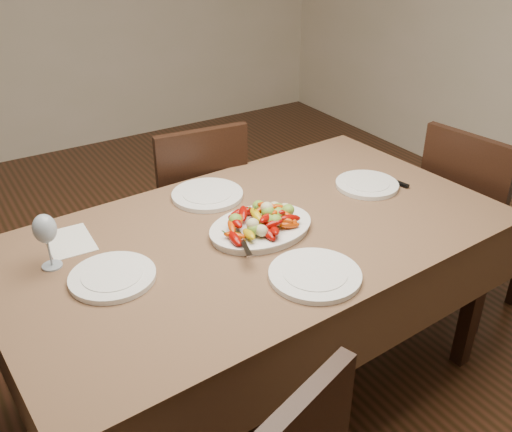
{
  "coord_description": "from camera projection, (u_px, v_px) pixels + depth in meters",
  "views": [
    {
      "loc": [
        -0.88,
        -1.55,
        1.81
      ],
      "look_at": [
        0.07,
        -0.04,
        0.82
      ],
      "focal_mm": 40.0,
      "sensor_mm": 36.0,
      "label": 1
    }
  ],
  "objects": [
    {
      "name": "table_knife",
      "position": [
        391.0,
        180.0,
        2.42
      ],
      "size": [
        0.06,
        0.2,
        0.01
      ],
      "primitive_type": null,
      "rotation": [
        0.0,
        0.0,
        0.19
      ],
      "color": "#9EA0A8",
      "rests_on": "dining_table"
    },
    {
      "name": "plate_near",
      "position": [
        315.0,
        275.0,
        1.81
      ],
      "size": [
        0.3,
        0.3,
        0.02
      ],
      "primitive_type": "cylinder",
      "color": "white",
      "rests_on": "dining_table"
    },
    {
      "name": "plate_right",
      "position": [
        367.0,
        185.0,
        2.38
      ],
      "size": [
        0.26,
        0.26,
        0.02
      ],
      "primitive_type": "cylinder",
      "color": "white",
      "rests_on": "dining_table"
    },
    {
      "name": "serving_spoon",
      "position": [
        252.0,
        230.0,
        1.98
      ],
      "size": [
        0.28,
        0.15,
        0.03
      ],
      "primitive_type": null,
      "rotation": [
        0.0,
        0.0,
        -0.33
      ],
      "color": "#9EA0A8",
      "rests_on": "serving_platter"
    },
    {
      "name": "wine_glass",
      "position": [
        47.0,
        240.0,
        1.82
      ],
      "size": [
        0.08,
        0.08,
        0.2
      ],
      "primitive_type": null,
      "color": "#8C99A5",
      "rests_on": "dining_table"
    },
    {
      "name": "floor",
      "position": [
        237.0,
        383.0,
        2.44
      ],
      "size": [
        6.0,
        6.0,
        0.0
      ],
      "primitive_type": "plane",
      "color": "#351E10",
      "rests_on": "ground"
    },
    {
      "name": "chair_right",
      "position": [
        477.0,
        220.0,
        2.71
      ],
      "size": [
        0.47,
        0.47,
        0.95
      ],
      "primitive_type": null,
      "rotation": [
        0.0,
        0.0,
        1.7
      ],
      "color": "black",
      "rests_on": "ground"
    },
    {
      "name": "dining_table",
      "position": [
        256.0,
        313.0,
        2.25
      ],
      "size": [
        1.9,
        1.15,
        0.76
      ],
      "primitive_type": "cube",
      "rotation": [
        0.0,
        0.0,
        0.06
      ],
      "color": "brown",
      "rests_on": "ground"
    },
    {
      "name": "plate_far",
      "position": [
        207.0,
        195.0,
        2.3
      ],
      "size": [
        0.29,
        0.29,
        0.02
      ],
      "primitive_type": "cylinder",
      "color": "white",
      "rests_on": "dining_table"
    },
    {
      "name": "menu_card",
      "position": [
        70.0,
        241.0,
        2.0
      ],
      "size": [
        0.16,
        0.22,
        0.0
      ],
      "primitive_type": "cube",
      "rotation": [
        0.0,
        0.0,
        -0.04
      ],
      "color": "silver",
      "rests_on": "dining_table"
    },
    {
      "name": "chair_far",
      "position": [
        192.0,
        209.0,
        2.81
      ],
      "size": [
        0.46,
        0.46,
        0.95
      ],
      "primitive_type": null,
      "rotation": [
        0.0,
        0.0,
        3.03
      ],
      "color": "black",
      "rests_on": "ground"
    },
    {
      "name": "roasted_vegetables",
      "position": [
        261.0,
        215.0,
        2.03
      ],
      "size": [
        0.33,
        0.23,
        0.09
      ],
      "primitive_type": null,
      "rotation": [
        0.0,
        0.0,
        0.06
      ],
      "color": "#7D0702",
      "rests_on": "serving_platter"
    },
    {
      "name": "plate_left",
      "position": [
        113.0,
        277.0,
        1.8
      ],
      "size": [
        0.27,
        0.27,
        0.02
      ],
      "primitive_type": "cylinder",
      "color": "white",
      "rests_on": "dining_table"
    },
    {
      "name": "serving_platter",
      "position": [
        261.0,
        229.0,
        2.05
      ],
      "size": [
        0.4,
        0.31,
        0.02
      ],
      "primitive_type": "ellipsoid",
      "rotation": [
        0.0,
        0.0,
        0.06
      ],
      "color": "white",
      "rests_on": "dining_table"
    }
  ]
}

